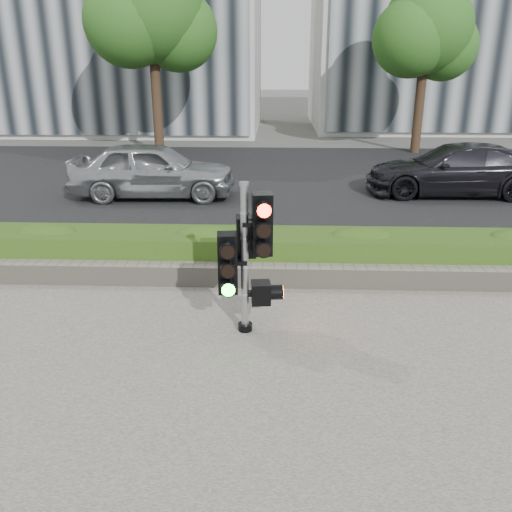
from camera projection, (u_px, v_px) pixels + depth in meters
The scene contains 12 objects.
ground at pixel (273, 343), 7.20m from camera, with size 120.00×120.00×0.00m, color #51514C.
sidewalk at pixel (270, 479), 4.85m from camera, with size 16.00×11.00×0.03m, color #9E9389.
road at pixel (276, 181), 16.58m from camera, with size 60.00×13.00×0.02m, color black.
curb at pixel (274, 257), 10.14m from camera, with size 60.00×0.25×0.12m, color gray.
stone_wall at pixel (274, 275), 8.92m from camera, with size 12.00×0.32×0.34m, color gray.
hedge at pixel (274, 252), 9.47m from camera, with size 12.00×1.00×0.68m, color #5B8529.
building_right at pixel (489, 8), 28.18m from camera, with size 18.00×10.00×12.00m, color #B7B7B2.
tree_left at pixel (151, 13), 19.28m from camera, with size 4.61×4.03×7.34m.
tree_right at pixel (426, 31), 20.04m from camera, with size 4.10×3.58×6.53m.
traffic_signal at pixel (247, 251), 7.12m from camera, with size 0.74×0.57×2.08m.
car_silver at pixel (153, 170), 14.39m from camera, with size 1.75×4.35×1.48m, color #A3A6AA.
car_dark at pixel (455, 169), 14.72m from camera, with size 1.92×4.72×1.37m, color black.
Camera 1 is at (0.02, -6.36, 3.57)m, focal length 38.00 mm.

